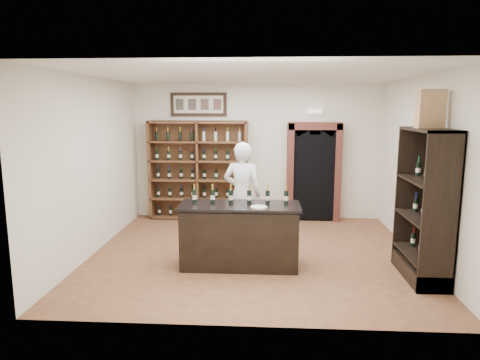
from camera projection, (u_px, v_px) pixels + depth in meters
The scene contains 20 objects.
floor at pixel (253, 253), 7.38m from camera, with size 5.50×5.50×0.00m, color brown.
ceiling at pixel (254, 75), 6.87m from camera, with size 5.50×5.50×0.00m, color white.
wall_back at pixel (257, 152), 9.58m from camera, with size 5.50×0.04×3.00m, color silver.
wall_left at pixel (93, 166), 7.29m from camera, with size 0.04×5.00×3.00m, color silver.
wall_right at pixel (422, 169), 6.96m from camera, with size 0.04×5.00×3.00m, color silver.
wine_shelf at pixel (199, 170), 9.56m from camera, with size 2.20×0.38×2.20m.
framed_picture at pixel (199, 104), 9.46m from camera, with size 1.25×0.04×0.52m, color black.
arched_doorway at pixel (313, 169), 9.40m from camera, with size 1.17×0.35×2.17m.
emergency_light at pixel (315, 111), 9.28m from camera, with size 0.30×0.10×0.10m, color white.
tasting_counter at pixel (240, 236), 6.72m from camera, with size 1.88×0.78×1.00m.
counter_bottle_0 at pixel (194, 196), 6.74m from camera, with size 0.07×0.07×0.30m.
counter_bottle_1 at pixel (213, 196), 6.72m from camera, with size 0.07×0.07×0.30m.
counter_bottle_2 at pixel (231, 196), 6.71m from camera, with size 0.07×0.07×0.30m.
counter_bottle_3 at pixel (249, 197), 6.69m from camera, with size 0.07×0.07×0.30m.
counter_bottle_4 at pixel (268, 197), 6.67m from camera, with size 0.07×0.07×0.30m.
counter_bottle_5 at pixel (286, 197), 6.65m from camera, with size 0.07×0.07×0.30m.
side_cabinet at pixel (425, 228), 6.21m from camera, with size 0.48×1.20×2.20m.
shopkeeper at pixel (242, 194), 7.69m from camera, with size 0.69×0.45×1.89m, color white.
plate at pixel (259, 207), 6.40m from camera, with size 0.25×0.25×0.02m, color beige.
wine_crate at pixel (431, 109), 5.93m from camera, with size 0.38×0.16×0.54m, color tan.
Camera 1 is at (0.20, -7.06, 2.49)m, focal length 32.00 mm.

